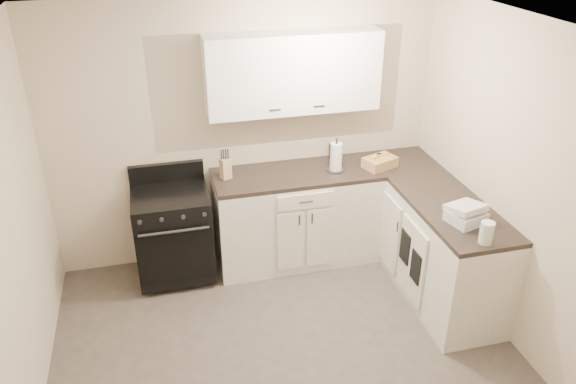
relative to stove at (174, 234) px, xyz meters
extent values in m
plane|color=#473F38|center=(0.75, -1.48, -0.46)|extent=(3.60, 3.60, 0.00)
plane|color=white|center=(0.75, -1.48, 2.04)|extent=(3.60, 3.60, 0.00)
plane|color=beige|center=(0.75, 0.32, 0.79)|extent=(3.60, 0.00, 3.60)
plane|color=beige|center=(2.55, -1.48, 0.79)|extent=(0.00, 3.60, 3.60)
cube|color=white|center=(1.17, 0.02, -0.01)|extent=(1.55, 0.60, 0.90)
cube|color=white|center=(2.25, -0.63, -0.01)|extent=(0.60, 1.90, 0.90)
cube|color=black|center=(1.17, 0.02, 0.46)|extent=(1.55, 0.60, 0.04)
cube|color=black|center=(2.25, -0.63, 0.46)|extent=(0.60, 1.90, 0.04)
cube|color=white|center=(1.17, 0.18, 1.38)|extent=(1.55, 0.30, 0.70)
cube|color=black|center=(0.00, 0.00, 0.00)|extent=(0.68, 0.58, 0.82)
cube|color=tan|center=(0.52, 0.07, 0.58)|extent=(0.11, 0.11, 0.19)
cylinder|color=white|center=(1.54, -0.02, 0.61)|extent=(0.11, 0.11, 0.27)
cube|color=black|center=(1.63, 0.28, 0.55)|extent=(0.12, 0.05, 0.14)
cube|color=tan|center=(1.96, -0.06, 0.53)|extent=(0.35, 0.29, 0.10)
cube|color=silver|center=(2.22, -1.17, 0.53)|extent=(0.31, 0.30, 0.09)
cylinder|color=silver|center=(2.21, -1.48, 0.57)|extent=(0.13, 0.13, 0.17)
cube|color=black|center=(1.93, -1.03, 0.00)|extent=(0.02, 0.16, 0.28)
cube|color=black|center=(1.93, -0.81, 0.06)|extent=(0.02, 0.17, 0.29)
camera|label=1|loc=(-0.06, -4.50, 2.72)|focal=35.00mm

